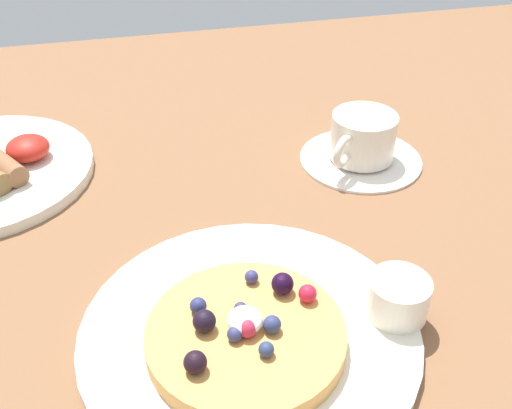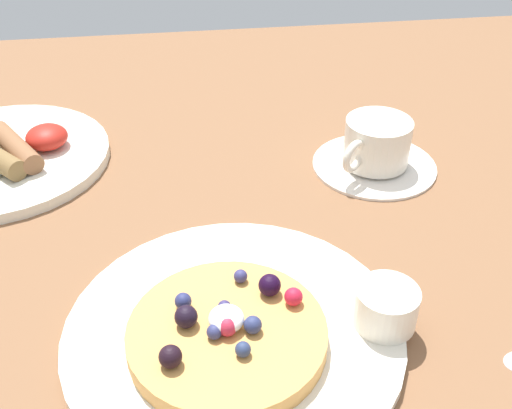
# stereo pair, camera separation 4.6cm
# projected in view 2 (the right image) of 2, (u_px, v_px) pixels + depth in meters

# --- Properties ---
(ground_plane) EXTENTS (2.04, 1.11, 0.03)m
(ground_plane) POSITION_uv_depth(u_px,v_px,m) (213.00, 245.00, 0.60)
(ground_plane) COLOR brown
(pancake_plate) EXTENTS (0.27, 0.27, 0.01)m
(pancake_plate) POSITION_uv_depth(u_px,v_px,m) (234.00, 331.00, 0.48)
(pancake_plate) COLOR white
(pancake_plate) RESTS_ON ground_plane
(pancake_with_berries) EXTENTS (0.15, 0.15, 0.03)m
(pancake_with_berries) POSITION_uv_depth(u_px,v_px,m) (231.00, 332.00, 0.46)
(pancake_with_berries) COLOR #D7974C
(pancake_with_berries) RESTS_ON pancake_plate
(syrup_ramekin) EXTENTS (0.05, 0.05, 0.03)m
(syrup_ramekin) POSITION_uv_depth(u_px,v_px,m) (386.00, 307.00, 0.47)
(syrup_ramekin) COLOR white
(syrup_ramekin) RESTS_ON pancake_plate
(breakfast_plate) EXTENTS (0.24, 0.24, 0.01)m
(breakfast_plate) POSITION_uv_depth(u_px,v_px,m) (0.00, 158.00, 0.69)
(breakfast_plate) COLOR white
(breakfast_plate) RESTS_ON ground_plane
(fried_breakfast) EXTENTS (0.14, 0.12, 0.03)m
(fried_breakfast) POSITION_uv_depth(u_px,v_px,m) (9.00, 151.00, 0.67)
(fried_breakfast) COLOR brown
(fried_breakfast) RESTS_ON breakfast_plate
(coffee_saucer) EXTENTS (0.14, 0.14, 0.01)m
(coffee_saucer) POSITION_uv_depth(u_px,v_px,m) (374.00, 164.00, 0.69)
(coffee_saucer) COLOR white
(coffee_saucer) RESTS_ON ground_plane
(coffee_cup) EXTENTS (0.09, 0.08, 0.05)m
(coffee_cup) POSITION_uv_depth(u_px,v_px,m) (376.00, 142.00, 0.67)
(coffee_cup) COLOR white
(coffee_cup) RESTS_ON coffee_saucer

